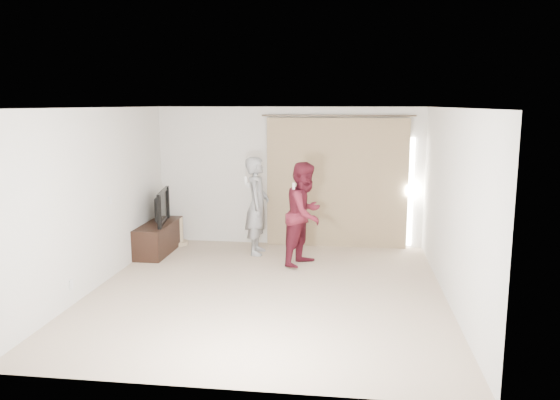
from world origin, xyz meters
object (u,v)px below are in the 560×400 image
Objects in this scene: tv_console at (159,238)px; person_man at (257,206)px; person_woman at (305,214)px; tv at (157,207)px.

person_man is (1.79, 0.15, 0.60)m from tv_console.
person_man reaches higher than person_woman.
person_woman is (2.69, -0.42, 0.59)m from tv_console.
tv is at bearing 0.00° from tv_console.
person_woman reaches higher than tv.
tv_console is 0.80× the size of person_man.
tv_console is 1.33× the size of tv.
person_man reaches higher than tv.
tv_console is 0.57m from tv.
person_woman is at bearing -32.27° from person_man.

